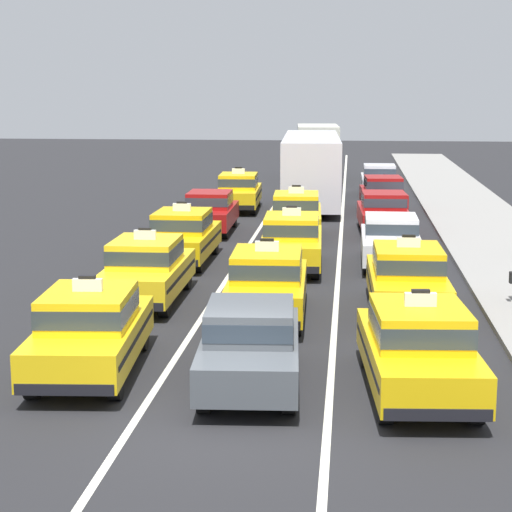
# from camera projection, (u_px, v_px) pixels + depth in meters

# --- Properties ---
(ground_plane) EXTENTS (160.00, 160.00, 0.00)m
(ground_plane) POSITION_uv_depth(u_px,v_px,m) (230.00, 424.00, 14.92)
(ground_plane) COLOR #232326
(lane_stripe_left_center) EXTENTS (0.14, 80.00, 0.01)m
(lane_stripe_left_center) POSITION_uv_depth(u_px,v_px,m) (257.00, 232.00, 34.63)
(lane_stripe_left_center) COLOR silver
(lane_stripe_left_center) RESTS_ON ground
(lane_stripe_center_right) EXTENTS (0.14, 80.00, 0.01)m
(lane_stripe_center_right) POSITION_uv_depth(u_px,v_px,m) (341.00, 233.00, 34.31)
(lane_stripe_center_right) COLOR silver
(lane_stripe_center_right) RESTS_ON ground
(taxi_left_nearest) EXTENTS (2.14, 4.68, 1.96)m
(taxi_left_nearest) POSITION_uv_depth(u_px,v_px,m) (90.00, 329.00, 17.43)
(taxi_left_nearest) COLOR black
(taxi_left_nearest) RESTS_ON ground
(taxi_left_second) EXTENTS (1.87, 4.58, 1.96)m
(taxi_left_second) POSITION_uv_depth(u_px,v_px,m) (147.00, 269.00, 23.24)
(taxi_left_second) COLOR black
(taxi_left_second) RESTS_ON ground
(taxi_left_third) EXTENTS (1.82, 4.56, 1.96)m
(taxi_left_third) POSITION_uv_depth(u_px,v_px,m) (183.00, 235.00, 28.47)
(taxi_left_third) COLOR black
(taxi_left_third) RESTS_ON ground
(sedan_left_fourth) EXTENTS (1.84, 4.33, 1.58)m
(sedan_left_fourth) POSITION_uv_depth(u_px,v_px,m) (210.00, 211.00, 34.32)
(sedan_left_fourth) COLOR black
(sedan_left_fourth) RESTS_ON ground
(taxi_left_fifth) EXTENTS (1.98, 4.62, 1.96)m
(taxi_left_fifth) POSITION_uv_depth(u_px,v_px,m) (239.00, 191.00, 40.49)
(taxi_left_fifth) COLOR black
(taxi_left_fifth) RESTS_ON ground
(sedan_center_nearest) EXTENTS (2.02, 4.40, 1.58)m
(sedan_center_nearest) POSITION_uv_depth(u_px,v_px,m) (250.00, 342.00, 16.65)
(sedan_center_nearest) COLOR black
(sedan_center_nearest) RESTS_ON ground
(taxi_center_second) EXTENTS (1.95, 4.61, 1.96)m
(taxi_center_second) POSITION_uv_depth(u_px,v_px,m) (267.00, 283.00, 21.59)
(taxi_center_second) COLOR black
(taxi_center_second) RESTS_ON ground
(taxi_center_third) EXTENTS (1.95, 4.61, 1.96)m
(taxi_center_third) POSITION_uv_depth(u_px,v_px,m) (292.00, 241.00, 27.47)
(taxi_center_third) COLOR black
(taxi_center_third) RESTS_ON ground
(taxi_center_fourth) EXTENTS (1.99, 4.63, 1.96)m
(taxi_center_fourth) POSITION_uv_depth(u_px,v_px,m) (296.00, 214.00, 33.14)
(taxi_center_fourth) COLOR black
(taxi_center_fourth) RESTS_ON ground
(bus_center_fifth) EXTENTS (2.97, 11.29, 3.22)m
(bus_center_fifth) POSITION_uv_depth(u_px,v_px,m) (311.00, 166.00, 42.26)
(bus_center_fifth) COLOR black
(bus_center_fifth) RESTS_ON ground
(box_truck_center_sixth) EXTENTS (2.64, 7.09, 3.27)m
(box_truck_center_sixth) POSITION_uv_depth(u_px,v_px,m) (317.00, 150.00, 53.21)
(box_truck_center_sixth) COLOR black
(box_truck_center_sixth) RESTS_ON ground
(taxi_right_nearest) EXTENTS (2.14, 4.68, 1.96)m
(taxi_right_nearest) POSITION_uv_depth(u_px,v_px,m) (418.00, 347.00, 16.26)
(taxi_right_nearest) COLOR black
(taxi_right_nearest) RESTS_ON ground
(taxi_right_second) EXTENTS (1.91, 4.59, 1.96)m
(taxi_right_second) POSITION_uv_depth(u_px,v_px,m) (407.00, 278.00, 22.14)
(taxi_right_second) COLOR black
(taxi_right_second) RESTS_ON ground
(sedan_right_third) EXTENTS (1.77, 4.30, 1.58)m
(sedan_right_third) POSITION_uv_depth(u_px,v_px,m) (391.00, 239.00, 27.95)
(sedan_right_third) COLOR black
(sedan_right_third) RESTS_ON ground
(sedan_right_fourth) EXTENTS (1.94, 4.37, 1.58)m
(sedan_right_fourth) POSITION_uv_depth(u_px,v_px,m) (383.00, 211.00, 34.10)
(sedan_right_fourth) COLOR black
(sedan_right_fourth) RESTS_ON ground
(sedan_right_fifth) EXTENTS (2.03, 4.40, 1.58)m
(sedan_right_fifth) POSITION_uv_depth(u_px,v_px,m) (383.00, 193.00, 40.02)
(sedan_right_fifth) COLOR black
(sedan_right_fifth) RESTS_ON ground
(sedan_right_sixth) EXTENTS (1.79, 4.31, 1.58)m
(sedan_right_sixth) POSITION_uv_depth(u_px,v_px,m) (379.00, 179.00, 46.03)
(sedan_right_sixth) COLOR black
(sedan_right_sixth) RESTS_ON ground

